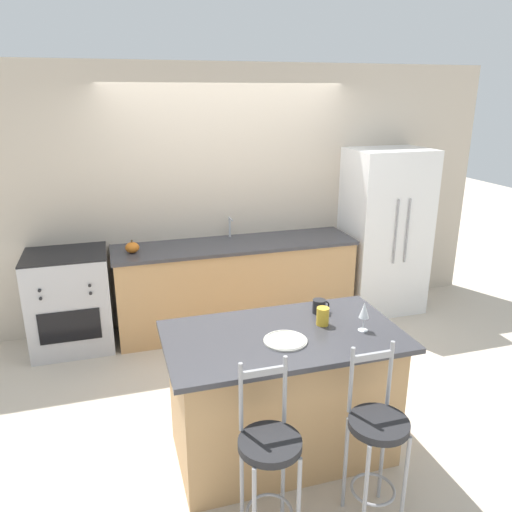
{
  "coord_description": "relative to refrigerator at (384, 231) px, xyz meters",
  "views": [
    {
      "loc": [
        -1.22,
        -4.41,
        2.41
      ],
      "look_at": [
        -0.08,
        -0.64,
        1.11
      ],
      "focal_mm": 35.0,
      "sensor_mm": 36.0,
      "label": 1
    }
  ],
  "objects": [
    {
      "name": "tumbler_cup",
      "position": [
        -1.63,
        -1.97,
        0.06
      ],
      "size": [
        0.08,
        0.08,
        0.12
      ],
      "color": "gold",
      "rests_on": "kitchen_island"
    },
    {
      "name": "sink_faucet",
      "position": [
        -1.72,
        0.23,
        0.15
      ],
      "size": [
        0.02,
        0.13,
        0.22
      ],
      "color": "#ADAFB5",
      "rests_on": "back_counter"
    },
    {
      "name": "ground_plane",
      "position": [
        -1.72,
        -0.36,
        -0.92
      ],
      "size": [
        18.0,
        18.0,
        0.0
      ],
      "primitive_type": "plane",
      "color": "beige"
    },
    {
      "name": "back_counter",
      "position": [
        -1.72,
        0.03,
        -0.45
      ],
      "size": [
        2.5,
        0.69,
        0.93
      ],
      "color": "tan",
      "rests_on": "ground_plane"
    },
    {
      "name": "wall_back",
      "position": [
        -1.72,
        0.35,
        0.43
      ],
      "size": [
        6.0,
        0.07,
        2.7
      ],
      "color": "beige",
      "rests_on": "ground_plane"
    },
    {
      "name": "pumpkin_decoration",
      "position": [
        -2.76,
        -0.02,
        0.06
      ],
      "size": [
        0.13,
        0.13,
        0.13
      ],
      "color": "orange",
      "rests_on": "back_counter"
    },
    {
      "name": "oven_range",
      "position": [
        -3.38,
        0.02,
        -0.43
      ],
      "size": [
        0.76,
        0.65,
        0.97
      ],
      "color": "#B7B7BC",
      "rests_on": "ground_plane"
    },
    {
      "name": "refrigerator",
      "position": [
        0.0,
        0.0,
        0.0
      ],
      "size": [
        0.86,
        0.69,
        1.84
      ],
      "color": "white",
      "rests_on": "ground_plane"
    },
    {
      "name": "coffee_mug",
      "position": [
        -1.57,
        -1.78,
        0.05
      ],
      "size": [
        0.13,
        0.09,
        0.1
      ],
      "color": "#232326",
      "rests_on": "kitchen_island"
    },
    {
      "name": "dinner_plate",
      "position": [
        -1.95,
        -2.12,
        0.0
      ],
      "size": [
        0.28,
        0.28,
        0.02
      ],
      "color": "beige",
      "rests_on": "kitchen_island"
    },
    {
      "name": "bar_stool_near",
      "position": [
        -2.24,
        -2.69,
        -0.37
      ],
      "size": [
        0.34,
        0.34,
        1.09
      ],
      "color": "#99999E",
      "rests_on": "ground_plane"
    },
    {
      "name": "bar_stool_far",
      "position": [
        -1.61,
        -2.71,
        -0.37
      ],
      "size": [
        0.34,
        0.34,
        1.09
      ],
      "color": "#99999E",
      "rests_on": "ground_plane"
    },
    {
      "name": "wine_glass",
      "position": [
        -1.41,
        -2.12,
        0.14
      ],
      "size": [
        0.07,
        0.07,
        0.2
      ],
      "color": "white",
      "rests_on": "kitchen_island"
    },
    {
      "name": "kitchen_island",
      "position": [
        -1.93,
        -2.02,
        -0.46
      ],
      "size": [
        1.55,
        0.88,
        0.91
      ],
      "color": "tan",
      "rests_on": "ground_plane"
    }
  ]
}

